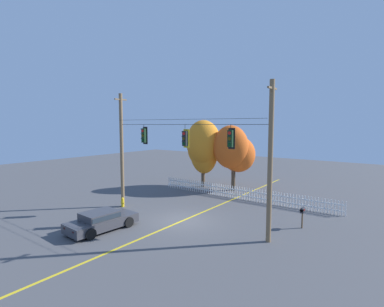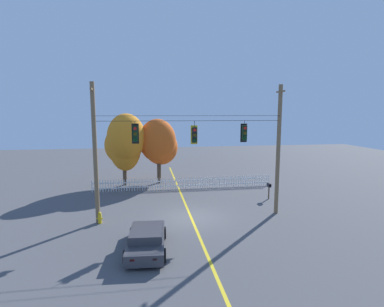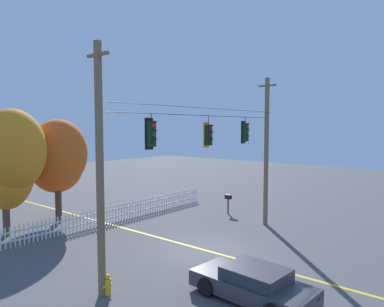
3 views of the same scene
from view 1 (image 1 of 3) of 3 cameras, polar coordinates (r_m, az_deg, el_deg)
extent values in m
plane|color=#4C4C4F|center=(19.92, -1.82, -12.88)|extent=(80.00, 80.00, 0.00)
cube|color=gold|center=(19.92, -1.82, -12.87)|extent=(0.16, 36.00, 0.01)
cylinder|color=brown|center=(23.07, -13.44, 0.50)|extent=(0.27, 0.27, 8.64)
cylinder|color=brown|center=(16.07, 14.90, -1.71)|extent=(0.27, 0.27, 8.64)
cube|color=brown|center=(23.06, -13.66, 10.13)|extent=(0.10, 1.10, 0.10)
cube|color=brown|center=(16.06, 15.25, 12.13)|extent=(0.10, 1.10, 0.10)
cylinder|color=black|center=(18.89, -1.88, 5.64)|extent=(11.57, 0.02, 0.02)
cylinder|color=black|center=(18.69, -2.36, 6.62)|extent=(11.57, 0.02, 0.02)
cylinder|color=black|center=(21.20, -9.30, 5.19)|extent=(0.03, 0.03, 0.28)
cube|color=black|center=(21.31, -9.02, 3.48)|extent=(0.43, 0.02, 1.24)
cube|color=black|center=(21.22, -9.27, 3.46)|extent=(0.30, 0.24, 1.00)
cylinder|color=red|center=(21.11, -9.55, 4.35)|extent=(0.20, 0.03, 0.20)
cube|color=black|center=(21.08, -9.64, 4.66)|extent=(0.22, 0.12, 0.06)
cylinder|color=#463B09|center=(21.12, -9.54, 3.45)|extent=(0.20, 0.03, 0.20)
cube|color=black|center=(21.09, -9.63, 3.76)|extent=(0.22, 0.12, 0.06)
cylinder|color=#073513|center=(21.14, -9.52, 2.55)|extent=(0.20, 0.03, 0.20)
cube|color=black|center=(21.10, -9.61, 2.85)|extent=(0.22, 0.12, 0.06)
cylinder|color=black|center=(18.76, -1.36, 5.01)|extent=(0.03, 0.03, 0.41)
cube|color=yellow|center=(18.88, -1.12, 2.94)|extent=(0.43, 0.02, 1.19)
cube|color=black|center=(18.78, -1.36, 2.92)|extent=(0.30, 0.24, 0.96)
cylinder|color=red|center=(18.66, -1.61, 3.89)|extent=(0.20, 0.03, 0.20)
cube|color=black|center=(18.62, -1.70, 4.24)|extent=(0.22, 0.12, 0.06)
cylinder|color=#463B09|center=(18.67, -1.61, 2.91)|extent=(0.20, 0.03, 0.20)
cube|color=black|center=(18.63, -1.70, 3.25)|extent=(0.22, 0.12, 0.06)
cylinder|color=#073513|center=(18.69, -1.61, 1.93)|extent=(0.20, 0.03, 0.20)
cube|color=black|center=(18.65, -1.69, 2.27)|extent=(0.22, 0.12, 0.06)
cylinder|color=black|center=(16.96, 7.50, 5.06)|extent=(0.03, 0.03, 0.32)
cube|color=black|center=(17.09, 7.68, 2.90)|extent=(0.43, 0.02, 1.21)
cube|color=black|center=(16.97, 7.47, 2.88)|extent=(0.30, 0.24, 0.98)
cylinder|color=red|center=(16.84, 7.27, 3.97)|extent=(0.20, 0.03, 0.20)
cube|color=black|center=(16.80, 7.20, 4.36)|extent=(0.22, 0.12, 0.06)
cylinder|color=#463B09|center=(16.86, 7.25, 2.86)|extent=(0.20, 0.03, 0.20)
cube|color=black|center=(16.81, 7.18, 3.25)|extent=(0.22, 0.12, 0.06)
cylinder|color=#073513|center=(16.87, 7.24, 1.76)|extent=(0.20, 0.03, 0.20)
cube|color=black|center=(16.83, 7.17, 2.14)|extent=(0.22, 0.12, 0.06)
cube|color=white|center=(29.93, -4.48, -5.55)|extent=(0.06, 0.04, 1.05)
cube|color=white|center=(29.79, -4.15, -5.60)|extent=(0.06, 0.04, 1.05)
cube|color=white|center=(29.65, -3.82, -5.65)|extent=(0.06, 0.04, 1.05)
cube|color=white|center=(29.51, -3.48, -5.71)|extent=(0.06, 0.04, 1.05)
cube|color=white|center=(29.36, -3.14, -5.76)|extent=(0.06, 0.04, 1.05)
cube|color=white|center=(29.22, -2.80, -5.81)|extent=(0.06, 0.04, 1.05)
cube|color=white|center=(29.09, -2.45, -5.87)|extent=(0.06, 0.04, 1.05)
cube|color=white|center=(28.95, -2.10, -5.92)|extent=(0.06, 0.04, 1.05)
cube|color=white|center=(28.81, -1.74, -5.98)|extent=(0.06, 0.04, 1.05)
cube|color=white|center=(28.68, -1.39, -6.03)|extent=(0.06, 0.04, 1.05)
cube|color=white|center=(28.54, -1.03, -6.09)|extent=(0.06, 0.04, 1.05)
cube|color=white|center=(28.41, -0.66, -6.14)|extent=(0.06, 0.04, 1.05)
cube|color=white|center=(28.28, -0.29, -6.20)|extent=(0.06, 0.04, 1.05)
cube|color=white|center=(28.15, 0.08, -6.25)|extent=(0.06, 0.04, 1.05)
cube|color=white|center=(28.02, 0.45, -6.31)|extent=(0.06, 0.04, 1.05)
cube|color=white|center=(27.89, 0.83, -6.36)|extent=(0.06, 0.04, 1.05)
cube|color=white|center=(27.76, 1.21, -6.42)|extent=(0.06, 0.04, 1.05)
cube|color=white|center=(27.63, 1.60, -6.48)|extent=(0.06, 0.04, 1.05)
cube|color=white|center=(27.51, 1.99, -6.53)|extent=(0.06, 0.04, 1.05)
cube|color=white|center=(27.39, 2.38, -6.59)|extent=(0.06, 0.04, 1.05)
cube|color=white|center=(27.26, 2.78, -6.65)|extent=(0.06, 0.04, 1.05)
cube|color=white|center=(27.14, 3.18, -6.71)|extent=(0.06, 0.04, 1.05)
cube|color=white|center=(27.02, 3.58, -6.76)|extent=(0.06, 0.04, 1.05)
cube|color=white|center=(26.91, 3.99, -6.82)|extent=(0.06, 0.04, 1.05)
cube|color=white|center=(26.79, 4.40, -6.88)|extent=(0.06, 0.04, 1.05)
cube|color=white|center=(26.67, 4.82, -6.94)|extent=(0.06, 0.04, 1.05)
cube|color=white|center=(26.56, 5.23, -7.00)|extent=(0.06, 0.04, 1.05)
cube|color=white|center=(26.45, 5.66, -7.05)|extent=(0.06, 0.04, 1.05)
cube|color=white|center=(26.34, 6.08, -7.11)|extent=(0.06, 0.04, 1.05)
cube|color=white|center=(26.23, 6.51, -7.17)|extent=(0.06, 0.04, 1.05)
cube|color=white|center=(26.12, 6.95, -7.23)|extent=(0.06, 0.04, 1.05)
cube|color=white|center=(26.01, 7.38, -7.29)|extent=(0.06, 0.04, 1.05)
cube|color=white|center=(25.91, 7.82, -7.35)|extent=(0.06, 0.04, 1.05)
cube|color=white|center=(25.81, 8.27, -7.41)|extent=(0.06, 0.04, 1.05)
cube|color=white|center=(25.70, 8.72, -7.47)|extent=(0.06, 0.04, 1.05)
cube|color=white|center=(25.60, 9.17, -7.52)|extent=(0.06, 0.04, 1.05)
cube|color=white|center=(25.50, 9.62, -7.58)|extent=(0.06, 0.04, 1.05)
cube|color=white|center=(25.41, 10.08, -7.64)|extent=(0.06, 0.04, 1.05)
cube|color=white|center=(25.31, 10.54, -7.70)|extent=(0.06, 0.04, 1.05)
cube|color=white|center=(25.22, 11.01, -7.76)|extent=(0.06, 0.04, 1.05)
cube|color=white|center=(25.13, 11.48, -7.82)|extent=(0.06, 0.04, 1.05)
cube|color=white|center=(25.04, 11.95, -7.88)|extent=(0.06, 0.04, 1.05)
cube|color=white|center=(24.95, 12.43, -7.94)|extent=(0.06, 0.04, 1.05)
cube|color=white|center=(24.86, 12.91, -7.99)|extent=(0.06, 0.04, 1.05)
cube|color=white|center=(24.78, 13.39, -8.05)|extent=(0.06, 0.04, 1.05)
cube|color=white|center=(24.69, 13.88, -8.11)|extent=(0.06, 0.04, 1.05)
cube|color=white|center=(24.61, 14.37, -8.17)|extent=(0.06, 0.04, 1.05)
cube|color=white|center=(24.53, 14.87, -8.23)|extent=(0.06, 0.04, 1.05)
cube|color=white|center=(24.45, 15.36, -8.28)|extent=(0.06, 0.04, 1.05)
cube|color=white|center=(24.38, 15.86, -8.34)|extent=(0.06, 0.04, 1.05)
cube|color=white|center=(24.30, 16.37, -8.40)|extent=(0.06, 0.04, 1.05)
cube|color=white|center=(24.23, 16.87, -8.45)|extent=(0.06, 0.04, 1.05)
cube|color=white|center=(24.16, 17.38, -8.51)|extent=(0.06, 0.04, 1.05)
cube|color=white|center=(24.09, 17.90, -8.57)|extent=(0.06, 0.04, 1.05)
cube|color=white|center=(24.03, 18.41, -8.62)|extent=(0.06, 0.04, 1.05)
cube|color=white|center=(23.96, 18.93, -8.68)|extent=(0.06, 0.04, 1.05)
cube|color=white|center=(23.90, 19.45, -8.73)|extent=(0.06, 0.04, 1.05)
cube|color=white|center=(23.84, 19.98, -8.78)|extent=(0.06, 0.04, 1.05)
cube|color=white|center=(23.78, 20.51, -8.84)|extent=(0.06, 0.04, 1.05)
cube|color=white|center=(23.72, 21.04, -8.89)|extent=(0.06, 0.04, 1.05)
cube|color=white|center=(23.67, 21.57, -8.94)|extent=(0.06, 0.04, 1.05)
cube|color=white|center=(23.61, 22.11, -9.00)|extent=(0.06, 0.04, 1.05)
cube|color=white|center=(23.56, 22.65, -9.05)|extent=(0.06, 0.04, 1.05)
cube|color=white|center=(23.51, 23.19, -9.10)|extent=(0.06, 0.04, 1.05)
cube|color=white|center=(23.47, 23.73, -9.15)|extent=(0.06, 0.04, 1.05)
cube|color=white|center=(23.42, 24.27, -9.20)|extent=(0.06, 0.04, 1.05)
cube|color=white|center=(23.38, 24.82, -9.25)|extent=(0.06, 0.04, 1.05)
cube|color=white|center=(23.34, 25.37, -9.30)|extent=(0.06, 0.04, 1.05)
cube|color=white|center=(23.30, 25.92, -9.35)|extent=(0.06, 0.04, 1.05)
cube|color=white|center=(23.27, 26.48, -9.39)|extent=(0.06, 0.04, 1.05)
cube|color=white|center=(23.23, 27.03, -9.44)|extent=(0.06, 0.04, 1.05)
cube|color=white|center=(23.20, 27.59, -9.49)|extent=(0.06, 0.04, 1.05)
cube|color=white|center=(25.63, 9.42, -8.00)|extent=(16.02, 0.03, 0.08)
cube|color=white|center=(25.53, 9.43, -7.03)|extent=(16.02, 0.03, 0.08)
cylinder|color=brown|center=(30.03, 2.16, -4.30)|extent=(0.37, 0.37, 2.29)
ellipsoid|color=orange|center=(29.62, 2.33, 0.37)|extent=(2.94, 2.47, 4.43)
ellipsoid|color=orange|center=(29.92, 2.23, 0.81)|extent=(3.35, 2.90, 3.63)
ellipsoid|color=orange|center=(29.15, 2.21, 2.21)|extent=(3.49, 3.17, 4.37)
cylinder|color=#473828|center=(28.67, 8.00, -4.55)|extent=(0.38, 0.38, 2.56)
ellipsoid|color=#DB5619|center=(28.69, 8.92, -0.12)|extent=(3.31, 3.03, 3.47)
ellipsoid|color=#DB5619|center=(28.00, 7.48, 1.27)|extent=(3.48, 2.85, 4.09)
cube|color=#38383D|center=(18.97, -17.00, -12.64)|extent=(2.02, 4.31, 0.55)
cube|color=#38383D|center=(18.75, -17.43, -11.32)|extent=(1.67, 2.11, 0.42)
cube|color=#232D38|center=(18.75, -17.43, -11.32)|extent=(1.70, 2.03, 0.27)
cylinder|color=black|center=(20.40, -15.23, -11.68)|extent=(0.22, 0.65, 0.64)
cylinder|color=black|center=(19.05, -12.14, -12.86)|extent=(0.22, 0.65, 0.64)
cylinder|color=black|center=(19.11, -21.82, -13.08)|extent=(0.22, 0.65, 0.64)
cylinder|color=black|center=(17.67, -19.03, -14.55)|extent=(0.22, 0.65, 0.64)
cube|color=white|center=(20.46, -12.79, -10.90)|extent=(0.20, 0.05, 0.10)
cube|color=white|center=(19.73, -11.05, -11.48)|extent=(0.20, 0.05, 0.10)
cube|color=red|center=(18.37, -23.44, -13.15)|extent=(0.20, 0.05, 0.10)
cube|color=red|center=(17.56, -21.98, -13.98)|extent=(0.20, 0.05, 0.10)
cylinder|color=gold|center=(23.58, -13.29, -9.35)|extent=(0.22, 0.22, 0.58)
sphere|color=gold|center=(23.49, -13.31, -8.52)|extent=(0.20, 0.20, 0.20)
cylinder|color=gold|center=(23.68, -13.53, -9.22)|extent=(0.08, 0.08, 0.08)
cylinder|color=gold|center=(23.46, -13.05, -9.35)|extent=(0.08, 0.08, 0.08)
cube|color=brown|center=(19.64, 20.55, -12.02)|extent=(0.08, 0.08, 0.97)
cube|color=black|center=(19.47, 20.61, -10.35)|extent=(0.22, 0.44, 0.20)
cylinder|color=black|center=(19.45, 20.62, -10.06)|extent=(0.22, 0.44, 0.22)
cube|color=red|center=(19.32, 20.92, -10.15)|extent=(0.02, 0.08, 0.12)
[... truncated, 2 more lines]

